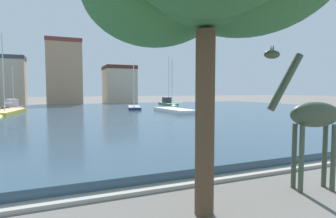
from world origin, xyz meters
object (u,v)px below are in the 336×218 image
Objects in this scene: sailboat_navy at (134,108)px; sailboat_white at (171,112)px; giraffe_statue at (311,117)px; sailboat_red at (14,108)px; sailboat_yellow at (4,114)px; sailboat_green at (169,104)px.

sailboat_navy is 0.87× the size of sailboat_white.
sailboat_red reaches higher than giraffe_statue.
giraffe_statue is 0.53× the size of sailboat_red.
sailboat_white is at bearing -36.53° from sailboat_red.
sailboat_white is at bearing -12.60° from sailboat_yellow.
sailboat_yellow is at bearing -156.75° from sailboat_green.
sailboat_red is 0.95× the size of sailboat_white.
sailboat_green is at bearing 68.75° from sailboat_white.
sailboat_yellow reaches higher than giraffe_statue.
giraffe_statue is 41.66m from sailboat_red.
giraffe_statue is at bearing -95.80° from sailboat_navy.
sailboat_yellow is at bearing 113.67° from giraffe_statue.
sailboat_yellow is at bearing -166.69° from sailboat_navy.
sailboat_white is (19.32, -14.31, -0.13)m from sailboat_red.
sailboat_red is 10.09m from sailboat_yellow.
sailboat_green is 1.12× the size of sailboat_red.
giraffe_statue is 41.71m from sailboat_green.
sailboat_yellow is (-24.68, -10.60, -0.19)m from sailboat_green.
sailboat_red is 24.04m from sailboat_white.
sailboat_navy is at bearing -141.29° from sailboat_green.
sailboat_yellow is at bearing -87.72° from sailboat_red.
sailboat_green is 15.91m from sailboat_white.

